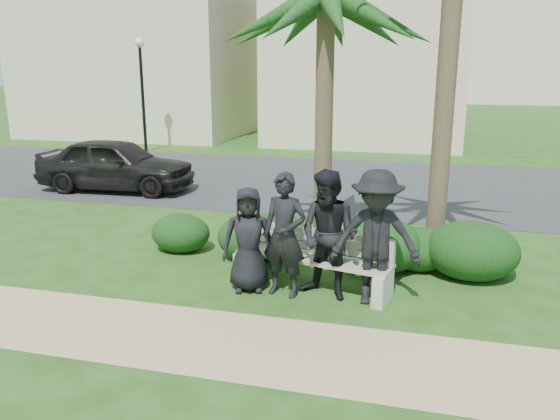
{
  "coord_description": "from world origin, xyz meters",
  "views": [
    {
      "loc": [
        1.49,
        -7.34,
        3.16
      ],
      "look_at": [
        -0.68,
        1.0,
        0.93
      ],
      "focal_mm": 35.0,
      "sensor_mm": 36.0,
      "label": 1
    }
  ],
  "objects_px": {
    "park_bench": "(311,263)",
    "man_d": "(376,238)",
    "street_lamp": "(141,75)",
    "man_b": "(284,235)",
    "car_a": "(116,164)",
    "man_a": "(248,240)",
    "palm_left": "(326,1)",
    "man_c": "(329,235)"
  },
  "relations": [
    {
      "from": "park_bench",
      "to": "car_a",
      "type": "xyz_separation_m",
      "value": [
        -6.36,
        5.28,
        0.33
      ]
    },
    {
      "from": "palm_left",
      "to": "car_a",
      "type": "relative_size",
      "value": 1.27
    },
    {
      "from": "park_bench",
      "to": "car_a",
      "type": "height_order",
      "value": "car_a"
    },
    {
      "from": "man_d",
      "to": "car_a",
      "type": "height_order",
      "value": "man_d"
    },
    {
      "from": "man_b",
      "to": "car_a",
      "type": "relative_size",
      "value": 0.43
    },
    {
      "from": "man_b",
      "to": "man_c",
      "type": "xyz_separation_m",
      "value": [
        0.62,
        0.07,
        0.02
      ]
    },
    {
      "from": "park_bench",
      "to": "man_c",
      "type": "distance_m",
      "value": 0.68
    },
    {
      "from": "street_lamp",
      "to": "park_bench",
      "type": "bearing_deg",
      "value": -52.77
    },
    {
      "from": "man_d",
      "to": "park_bench",
      "type": "bearing_deg",
      "value": 158.26
    },
    {
      "from": "man_c",
      "to": "palm_left",
      "type": "distance_m",
      "value": 4.24
    },
    {
      "from": "man_a",
      "to": "man_b",
      "type": "distance_m",
      "value": 0.56
    },
    {
      "from": "man_b",
      "to": "car_a",
      "type": "distance_m",
      "value": 8.25
    },
    {
      "from": "street_lamp",
      "to": "palm_left",
      "type": "height_order",
      "value": "palm_left"
    },
    {
      "from": "man_a",
      "to": "street_lamp",
      "type": "bearing_deg",
      "value": 107.94
    },
    {
      "from": "man_a",
      "to": "man_d",
      "type": "relative_size",
      "value": 0.82
    },
    {
      "from": "man_c",
      "to": "man_d",
      "type": "relative_size",
      "value": 0.97
    },
    {
      "from": "man_a",
      "to": "man_b",
      "type": "relative_size",
      "value": 0.86
    },
    {
      "from": "man_d",
      "to": "car_a",
      "type": "relative_size",
      "value": 0.46
    },
    {
      "from": "park_bench",
      "to": "man_d",
      "type": "height_order",
      "value": "man_d"
    },
    {
      "from": "man_d",
      "to": "palm_left",
      "type": "relative_size",
      "value": 0.36
    },
    {
      "from": "man_a",
      "to": "man_b",
      "type": "xyz_separation_m",
      "value": [
        0.55,
        -0.04,
        0.12
      ]
    },
    {
      "from": "palm_left",
      "to": "car_a",
      "type": "bearing_deg",
      "value": 153.67
    },
    {
      "from": "man_d",
      "to": "palm_left",
      "type": "distance_m",
      "value": 4.38
    },
    {
      "from": "man_c",
      "to": "car_a",
      "type": "relative_size",
      "value": 0.45
    },
    {
      "from": "car_a",
      "to": "man_b",
      "type": "bearing_deg",
      "value": -135.66
    },
    {
      "from": "palm_left",
      "to": "man_c",
      "type": "bearing_deg",
      "value": -77.7
    },
    {
      "from": "street_lamp",
      "to": "park_bench",
      "type": "xyz_separation_m",
      "value": [
        9.02,
        -11.87,
        -2.57
      ]
    },
    {
      "from": "palm_left",
      "to": "man_b",
      "type": "bearing_deg",
      "value": -91.53
    },
    {
      "from": "street_lamp",
      "to": "park_bench",
      "type": "distance_m",
      "value": 15.13
    },
    {
      "from": "street_lamp",
      "to": "car_a",
      "type": "height_order",
      "value": "street_lamp"
    },
    {
      "from": "man_a",
      "to": "man_c",
      "type": "relative_size",
      "value": 0.84
    },
    {
      "from": "park_bench",
      "to": "street_lamp",
      "type": "bearing_deg",
      "value": 140.18
    },
    {
      "from": "man_d",
      "to": "palm_left",
      "type": "xyz_separation_m",
      "value": [
        -1.2,
        2.58,
        3.33
      ]
    },
    {
      "from": "street_lamp",
      "to": "man_d",
      "type": "distance_m",
      "value": 15.87
    },
    {
      "from": "street_lamp",
      "to": "man_c",
      "type": "relative_size",
      "value": 2.34
    },
    {
      "from": "man_b",
      "to": "palm_left",
      "type": "height_order",
      "value": "palm_left"
    },
    {
      "from": "man_a",
      "to": "man_c",
      "type": "distance_m",
      "value": 1.18
    },
    {
      "from": "car_a",
      "to": "man_a",
      "type": "bearing_deg",
      "value": -138.18
    },
    {
      "from": "man_a",
      "to": "man_b",
      "type": "height_order",
      "value": "man_b"
    },
    {
      "from": "car_a",
      "to": "man_c",
      "type": "bearing_deg",
      "value": -132.53
    },
    {
      "from": "car_a",
      "to": "man_d",
      "type": "bearing_deg",
      "value": -130.14
    },
    {
      "from": "man_b",
      "to": "car_a",
      "type": "bearing_deg",
      "value": 146.75
    }
  ]
}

